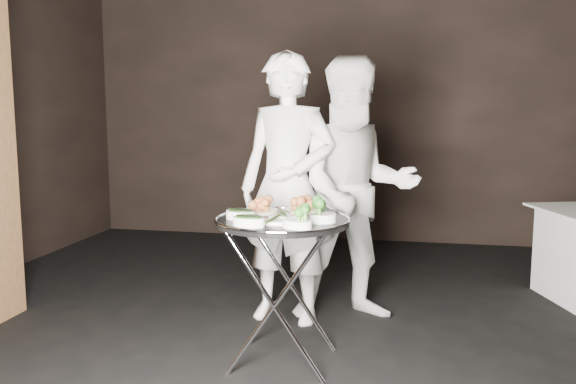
% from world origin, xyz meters
% --- Properties ---
extents(wall_back, '(6.00, 0.05, 3.00)m').
position_xyz_m(wall_back, '(0.00, 3.52, 1.50)').
color(wall_back, black).
rests_on(wall_back, floor).
extents(tray_stand, '(0.55, 0.46, 0.81)m').
position_xyz_m(tray_stand, '(-0.21, 0.19, 0.45)').
color(tray_stand, silver).
rests_on(tray_stand, floor).
extents(serving_tray, '(0.75, 0.75, 0.04)m').
position_xyz_m(serving_tray, '(-0.21, 0.19, 0.81)').
color(serving_tray, black).
rests_on(serving_tray, tray_stand).
extents(potato_plate_a, '(0.21, 0.21, 0.08)m').
position_xyz_m(potato_plate_a, '(-0.38, 0.36, 0.86)').
color(potato_plate_a, beige).
rests_on(potato_plate_a, serving_tray).
extents(potato_plate_b, '(0.23, 0.23, 0.08)m').
position_xyz_m(potato_plate_b, '(-0.15, 0.41, 0.86)').
color(potato_plate_b, beige).
rests_on(potato_plate_b, serving_tray).
extents(greens_bowl, '(0.11, 0.11, 0.06)m').
position_xyz_m(greens_bowl, '(0.01, 0.31, 0.85)').
color(greens_bowl, white).
rests_on(greens_bowl, serving_tray).
extents(asparagus_plate_a, '(0.20, 0.16, 0.04)m').
position_xyz_m(asparagus_plate_a, '(-0.20, 0.20, 0.84)').
color(asparagus_plate_a, white).
rests_on(asparagus_plate_a, serving_tray).
extents(asparagus_plate_b, '(0.20, 0.12, 0.04)m').
position_xyz_m(asparagus_plate_b, '(-0.23, 0.05, 0.84)').
color(asparagus_plate_b, white).
rests_on(asparagus_plate_b, serving_tray).
extents(spinach_bowl_a, '(0.20, 0.17, 0.07)m').
position_xyz_m(spinach_bowl_a, '(-0.43, 0.14, 0.86)').
color(spinach_bowl_a, white).
rests_on(spinach_bowl_a, serving_tray).
extents(spinach_bowl_b, '(0.20, 0.15, 0.07)m').
position_xyz_m(spinach_bowl_b, '(-0.34, -0.04, 0.86)').
color(spinach_bowl_b, white).
rests_on(spinach_bowl_b, serving_tray).
extents(broccoli_bowl_a, '(0.19, 0.14, 0.08)m').
position_xyz_m(broccoli_bowl_a, '(-0.00, 0.14, 0.86)').
color(broccoli_bowl_a, white).
rests_on(broccoli_bowl_a, serving_tray).
extents(broccoli_bowl_b, '(0.19, 0.17, 0.07)m').
position_xyz_m(broccoli_bowl_b, '(-0.09, -0.04, 0.85)').
color(broccoli_bowl_b, white).
rests_on(broccoli_bowl_b, serving_tray).
extents(serving_utensils, '(0.59, 0.45, 0.01)m').
position_xyz_m(serving_utensils, '(-0.20, 0.26, 0.87)').
color(serving_utensils, silver).
rests_on(serving_utensils, serving_tray).
extents(waiter_left, '(0.70, 0.51, 1.79)m').
position_xyz_m(waiter_left, '(-0.33, 0.91, 0.90)').
color(waiter_left, white).
rests_on(waiter_left, floor).
extents(waiter_right, '(1.01, 0.88, 1.76)m').
position_xyz_m(waiter_right, '(0.11, 1.02, 0.88)').
color(waiter_right, white).
rests_on(waiter_right, floor).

